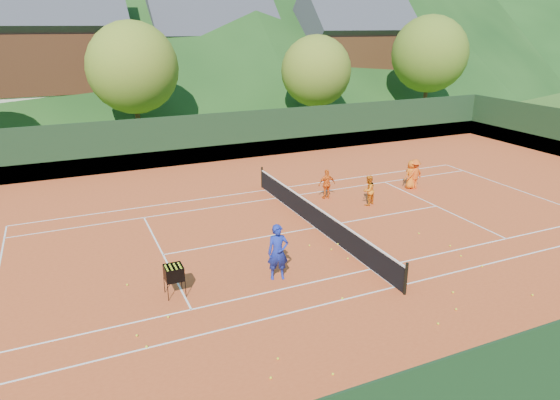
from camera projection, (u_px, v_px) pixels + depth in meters
name	position (u px, v px, depth m)	size (l,w,h in m)	color
ground	(316.00, 228.00, 20.94)	(400.00, 400.00, 0.00)	#30531A
clay_court	(316.00, 228.00, 20.94)	(40.00, 24.00, 0.02)	#C3481F
coach	(278.00, 252.00, 16.47)	(0.70, 0.46, 1.92)	#172797
student_a	(368.00, 190.00, 23.34)	(0.70, 0.55, 1.44)	orange
student_b	(327.00, 184.00, 24.19)	(0.86, 0.36, 1.47)	orange
student_c	(411.00, 174.00, 25.70)	(0.73, 0.47, 1.49)	orange
student_d	(414.00, 174.00, 25.67)	(1.01, 0.58, 1.56)	#E35414
tennis_ball_0	(348.00, 259.00, 18.10)	(0.07, 0.07, 0.07)	yellow
tennis_ball_2	(342.00, 298.00, 15.49)	(0.07, 0.07, 0.07)	yellow
tennis_ball_3	(453.00, 292.00, 15.83)	(0.07, 0.07, 0.07)	yellow
tennis_ball_4	(456.00, 309.00, 14.89)	(0.07, 0.07, 0.07)	yellow
tennis_ball_5	(309.00, 245.00, 19.18)	(0.07, 0.07, 0.07)	yellow
tennis_ball_8	(482.00, 266.00, 17.53)	(0.07, 0.07, 0.07)	yellow
tennis_ball_9	(168.00, 317.00, 14.50)	(0.07, 0.07, 0.07)	yellow
tennis_ball_10	(461.00, 256.00, 18.31)	(0.07, 0.07, 0.07)	yellow
tennis_ball_11	(338.00, 244.00, 19.30)	(0.07, 0.07, 0.07)	yellow
tennis_ball_12	(333.00, 374.00, 12.14)	(0.07, 0.07, 0.07)	yellow
tennis_ball_13	(366.00, 264.00, 17.70)	(0.07, 0.07, 0.07)	yellow
tennis_ball_14	(137.00, 335.00, 13.64)	(0.07, 0.07, 0.07)	yellow
tennis_ball_17	(127.00, 285.00, 16.29)	(0.07, 0.07, 0.07)	yellow
tennis_ball_18	(147.00, 347.00, 13.17)	(0.07, 0.07, 0.07)	yellow
tennis_ball_19	(450.00, 246.00, 19.15)	(0.07, 0.07, 0.07)	yellow
tennis_ball_20	(331.00, 249.00, 18.84)	(0.07, 0.07, 0.07)	yellow
tennis_ball_21	(419.00, 233.00, 20.27)	(0.07, 0.07, 0.07)	yellow
tennis_ball_22	(271.00, 378.00, 12.01)	(0.07, 0.07, 0.07)	yellow
tennis_ball_23	(278.00, 359.00, 12.70)	(0.07, 0.07, 0.07)	yellow
tennis_ball_24	(532.00, 295.00, 15.67)	(0.07, 0.07, 0.07)	yellow
tennis_ball_25	(438.00, 324.00, 14.18)	(0.07, 0.07, 0.07)	yellow
court_lines	(316.00, 228.00, 20.94)	(23.83, 11.03, 0.00)	white
tennis_net	(316.00, 217.00, 20.77)	(0.10, 12.07, 1.10)	black
perimeter_fence	(316.00, 200.00, 20.52)	(40.40, 24.24, 3.00)	black
ball_hopper	(174.00, 273.00, 15.52)	(0.57, 0.57, 1.00)	black
chalet_left	(39.00, 55.00, 41.03)	(13.80, 9.93, 12.92)	beige
chalet_mid	(213.00, 56.00, 50.84)	(12.65, 8.82, 11.45)	beige
chalet_right	(351.00, 52.00, 52.69)	(11.50, 8.82, 11.91)	beige
tree_b	(133.00, 68.00, 34.88)	(6.40, 6.40, 8.40)	#412B1A
tree_c	(316.00, 71.00, 39.62)	(5.60, 5.60, 7.35)	#3F2919
tree_d	(429.00, 54.00, 44.77)	(6.80, 6.80, 8.93)	#42281A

